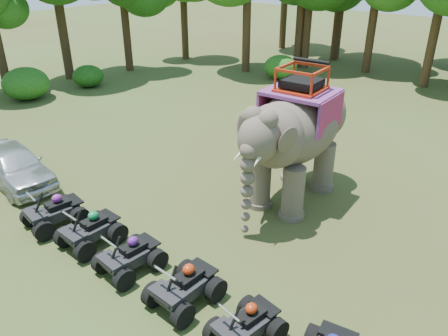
# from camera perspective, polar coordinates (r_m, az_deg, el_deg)

# --- Properties ---
(ground) EXTENTS (110.00, 110.00, 0.00)m
(ground) POSITION_cam_1_polar(r_m,az_deg,el_deg) (12.90, -3.41, -9.44)
(ground) COLOR #47381E
(ground) RESTS_ON ground
(elephant) EXTENTS (2.71, 5.55, 4.55)m
(elephant) POSITION_cam_1_polar(r_m,az_deg,el_deg) (14.22, 9.40, 4.29)
(elephant) COLOR brown
(elephant) RESTS_ON ground
(parked_car) EXTENTS (4.32, 2.13, 1.42)m
(parked_car) POSITION_cam_1_polar(r_m,az_deg,el_deg) (17.29, -25.70, 0.35)
(parked_car) COLOR silver
(parked_car) RESTS_ON ground
(atv_0) EXTENTS (1.49, 1.88, 1.27)m
(atv_0) POSITION_cam_1_polar(r_m,az_deg,el_deg) (14.15, -21.38, -4.84)
(atv_0) COLOR black
(atv_0) RESTS_ON ground
(atv_1) EXTENTS (1.28, 1.72, 1.25)m
(atv_1) POSITION_cam_1_polar(r_m,az_deg,el_deg) (12.96, -17.11, -7.20)
(atv_1) COLOR black
(atv_1) RESTS_ON ground
(atv_2) EXTENTS (1.32, 1.72, 1.21)m
(atv_2) POSITION_cam_1_polar(r_m,az_deg,el_deg) (11.72, -12.29, -10.61)
(atv_2) COLOR black
(atv_2) RESTS_ON ground
(atv_3) EXTENTS (1.30, 1.74, 1.25)m
(atv_3) POSITION_cam_1_polar(r_m,az_deg,el_deg) (10.59, -5.19, -14.53)
(atv_3) COLOR black
(atv_3) RESTS_ON ground
(atv_4) EXTENTS (1.35, 1.69, 1.14)m
(atv_4) POSITION_cam_1_polar(r_m,az_deg,el_deg) (9.77, 2.94, -19.23)
(atv_4) COLOR black
(atv_4) RESTS_ON ground
(tree_0) EXTENTS (5.59, 5.59, 7.99)m
(tree_0) POSITION_cam_1_polar(r_m,az_deg,el_deg) (29.64, 26.06, 17.04)
(tree_0) COLOR #195114
(tree_0) RESTS_ON ground
(tree_24) EXTENTS (6.44, 6.44, 9.20)m
(tree_24) POSITION_cam_1_polar(r_m,az_deg,el_deg) (30.46, -20.78, 19.29)
(tree_24) COLOR #195114
(tree_24) RESTS_ON ground
(tree_25) EXTENTS (5.32, 5.32, 7.60)m
(tree_25) POSITION_cam_1_polar(r_m,az_deg,el_deg) (31.78, -12.85, 19.04)
(tree_25) COLOR #195114
(tree_25) RESTS_ON ground
(tree_26) EXTENTS (4.99, 4.99, 7.13)m
(tree_26) POSITION_cam_1_polar(r_m,az_deg,el_deg) (34.82, -5.25, 19.76)
(tree_26) COLOR #195114
(tree_26) RESTS_ON ground
(tree_27) EXTENTS (5.91, 5.91, 8.45)m
(tree_27) POSITION_cam_1_polar(r_m,az_deg,el_deg) (30.84, 3.02, 20.20)
(tree_27) COLOR #195114
(tree_27) RESTS_ON ground
(tree_28) EXTENTS (5.58, 5.58, 7.97)m
(tree_28) POSITION_cam_1_polar(r_m,az_deg,el_deg) (32.33, 11.00, 19.65)
(tree_28) COLOR #195114
(tree_28) RESTS_ON ground
(tree_29) EXTENTS (5.92, 5.92, 8.46)m
(tree_29) POSITION_cam_1_polar(r_m,az_deg,el_deg) (32.03, 19.07, 19.15)
(tree_29) COLOR #195114
(tree_29) RESTS_ON ground
(tree_31) EXTENTS (5.84, 5.84, 8.34)m
(tree_31) POSITION_cam_1_polar(r_m,az_deg,el_deg) (32.47, 10.03, 20.08)
(tree_31) COLOR #195114
(tree_31) RESTS_ON ground
(tree_36) EXTENTS (4.92, 4.92, 7.03)m
(tree_36) POSITION_cam_1_polar(r_m,az_deg,el_deg) (36.07, 14.98, 19.18)
(tree_36) COLOR #195114
(tree_36) RESTS_ON ground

